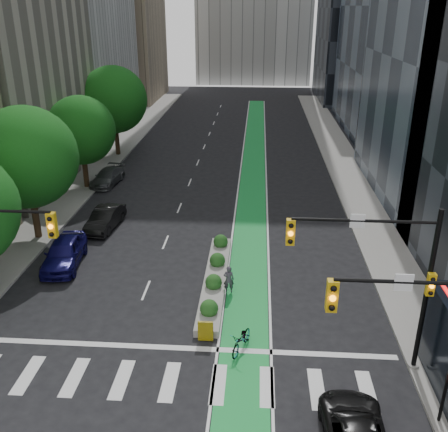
# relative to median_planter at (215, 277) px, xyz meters

# --- Properties ---
(ground) EXTENTS (160.00, 160.00, 0.00)m
(ground) POSITION_rel_median_planter_xyz_m (-1.20, -7.04, -0.37)
(ground) COLOR black
(ground) RESTS_ON ground
(sidewalk_left) EXTENTS (3.60, 90.00, 0.15)m
(sidewalk_left) POSITION_rel_median_planter_xyz_m (-13.00, 17.96, -0.30)
(sidewalk_left) COLOR gray
(sidewalk_left) RESTS_ON ground
(sidewalk_right) EXTENTS (3.60, 90.00, 0.15)m
(sidewalk_right) POSITION_rel_median_planter_xyz_m (10.60, 17.96, -0.30)
(sidewalk_right) COLOR gray
(sidewalk_right) RESTS_ON ground
(bike_lane_paint) EXTENTS (2.20, 70.00, 0.01)m
(bike_lane_paint) POSITION_rel_median_planter_xyz_m (1.80, 22.96, -0.37)
(bike_lane_paint) COLOR green
(bike_lane_paint) RESTS_ON ground
(building_tan_far) EXTENTS (14.00, 16.00, 26.00)m
(building_tan_far) POSITION_rel_median_planter_xyz_m (-21.20, 58.96, 12.63)
(building_tan_far) COLOR tan
(building_tan_far) RESTS_ON ground
(building_dark_end) EXTENTS (14.00, 18.00, 28.00)m
(building_dark_end) POSITION_rel_median_planter_xyz_m (18.80, 60.96, 13.63)
(building_dark_end) COLOR black
(building_dark_end) RESTS_ON ground
(tree_mid) EXTENTS (6.40, 6.40, 8.78)m
(tree_mid) POSITION_rel_median_planter_xyz_m (-12.20, 4.96, 5.20)
(tree_mid) COLOR black
(tree_mid) RESTS_ON ground
(tree_midfar) EXTENTS (5.60, 5.60, 7.76)m
(tree_midfar) POSITION_rel_median_planter_xyz_m (-12.20, 14.96, 4.57)
(tree_midfar) COLOR black
(tree_midfar) RESTS_ON ground
(tree_far) EXTENTS (6.60, 6.60, 9.00)m
(tree_far) POSITION_rel_median_planter_xyz_m (-12.20, 24.96, 5.32)
(tree_far) COLOR black
(tree_far) RESTS_ON ground
(signal_right) EXTENTS (5.82, 0.51, 7.20)m
(signal_right) POSITION_rel_median_planter_xyz_m (7.47, -6.57, 4.43)
(signal_right) COLOR black
(signal_right) RESTS_ON ground
(signal_far_right) EXTENTS (4.82, 0.51, 7.20)m
(signal_far_right) POSITION_rel_median_planter_xyz_m (7.78, -11.07, 4.38)
(signal_far_right) COLOR black
(signal_far_right) RESTS_ON ground
(median_planter) EXTENTS (1.20, 10.26, 1.10)m
(median_planter) POSITION_rel_median_planter_xyz_m (0.00, 0.00, 0.00)
(median_planter) COLOR gray
(median_planter) RESTS_ON ground
(ped_signal_post) EXTENTS (0.32, 0.43, 2.46)m
(ped_signal_post) POSITION_rel_median_planter_xyz_m (9.10, -9.62, 1.21)
(ped_signal_post) COLOR black
(ped_signal_post) RESTS_ON ground
(bicycle) EXTENTS (1.31, 2.06, 1.02)m
(bicycle) POSITION_rel_median_planter_xyz_m (1.66, -5.73, 0.14)
(bicycle) COLOR gray
(bicycle) RESTS_ON ground
(cyclist) EXTENTS (0.59, 0.41, 1.56)m
(cyclist) POSITION_rel_median_planter_xyz_m (0.80, -0.90, 0.41)
(cyclist) COLOR #3C3844
(cyclist) RESTS_ON ground
(parked_car_left_near) EXTENTS (2.44, 5.03, 1.65)m
(parked_car_left_near) POSITION_rel_median_planter_xyz_m (-9.09, 1.48, 0.46)
(parked_car_left_near) COLOR #0E0C48
(parked_car_left_near) RESTS_ON ground
(parked_car_left_mid) EXTENTS (1.95, 4.49, 1.44)m
(parked_car_left_mid) POSITION_rel_median_planter_xyz_m (-8.22, 6.89, 0.35)
(parked_car_left_mid) COLOR black
(parked_car_left_mid) RESTS_ON ground
(parked_car_left_far) EXTENTS (2.37, 4.72, 1.32)m
(parked_car_left_far) POSITION_rel_median_planter_xyz_m (-10.70, 16.06, 0.29)
(parked_car_left_far) COLOR #4F5254
(parked_car_left_far) RESTS_ON ground
(pedestrian_far) EXTENTS (0.94, 0.89, 1.56)m
(pedestrian_far) POSITION_rel_median_planter_xyz_m (11.01, -3.06, 0.56)
(pedestrian_far) COLOR gray
(pedestrian_far) RESTS_ON sidewalk_right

